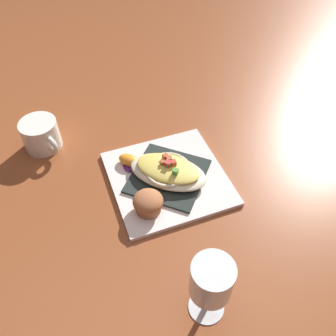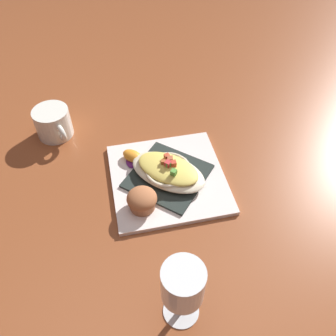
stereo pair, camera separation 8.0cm
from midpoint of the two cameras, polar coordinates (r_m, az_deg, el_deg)
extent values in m
plane|color=brown|center=(0.83, 2.75, -2.04)|extent=(2.60, 2.60, 0.00)
cube|color=white|center=(0.82, 2.77, -1.80)|extent=(0.28, 0.28, 0.01)
cube|color=#262F2C|center=(0.82, 2.79, -1.42)|extent=(0.22, 0.22, 0.01)
ellipsoid|color=beige|center=(0.81, 2.83, -0.75)|extent=(0.19, 0.21, 0.02)
torus|color=beige|center=(0.80, 2.85, -0.38)|extent=(0.15, 0.15, 0.01)
ellipsoid|color=#E3D05B|center=(0.80, 2.86, -0.21)|extent=(0.15, 0.17, 0.02)
cube|color=#B45937|center=(0.80, 3.19, 1.21)|extent=(0.01, 0.01, 0.01)
cube|color=#C8482D|center=(0.80, 2.44, 1.70)|extent=(0.01, 0.01, 0.01)
cube|color=#D2383B|center=(0.79, 2.74, 0.64)|extent=(0.02, 0.02, 0.01)
cube|color=#55A03C|center=(0.77, 3.87, -0.84)|extent=(0.02, 0.02, 0.01)
cube|color=#CD412C|center=(0.79, 3.77, 0.64)|extent=(0.01, 0.01, 0.01)
cube|color=green|center=(0.79, 2.82, 0.49)|extent=(0.01, 0.01, 0.01)
cube|color=#B1592D|center=(0.79, 2.09, 0.82)|extent=(0.01, 0.01, 0.01)
cube|color=#BA5D32|center=(0.79, 3.02, 0.84)|extent=(0.01, 0.01, 0.01)
cylinder|color=#A96743|center=(0.76, -1.13, -5.90)|extent=(0.05, 0.05, 0.02)
ellipsoid|color=#AA653D|center=(0.74, -1.15, -5.08)|extent=(0.06, 0.06, 0.04)
ellipsoid|color=#4C0F23|center=(0.74, -1.16, -4.70)|extent=(0.02, 0.02, 0.01)
ellipsoid|color=#5C1F68|center=(0.85, -2.88, 1.03)|extent=(0.05, 0.04, 0.01)
ellipsoid|color=orange|center=(0.85, -3.01, 1.77)|extent=(0.06, 0.06, 0.02)
cylinder|color=white|center=(0.95, -15.61, 6.89)|extent=(0.09, 0.09, 0.08)
torus|color=white|center=(0.91, -14.28, 5.29)|extent=(0.05, 0.03, 0.05)
cylinder|color=#4C2D14|center=(0.95, -15.46, 6.30)|extent=(0.08, 0.08, 0.05)
cylinder|color=white|center=(0.67, 5.74, -21.93)|extent=(0.06, 0.06, 0.00)
cylinder|color=white|center=(0.64, 6.01, -20.77)|extent=(0.01, 0.01, 0.07)
cylinder|color=white|center=(0.58, 6.58, -18.20)|extent=(0.07, 0.07, 0.07)
cylinder|color=silver|center=(0.59, 6.43, -18.90)|extent=(0.06, 0.06, 0.04)
camera|label=1|loc=(0.04, -87.13, 3.17)|focal=38.15mm
camera|label=2|loc=(0.04, 92.87, -3.17)|focal=38.15mm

